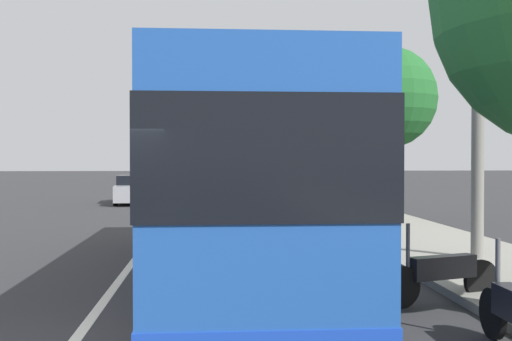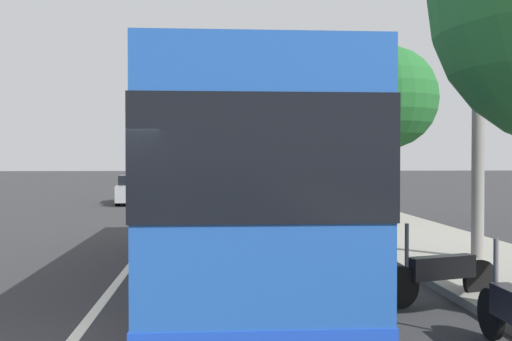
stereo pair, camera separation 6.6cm
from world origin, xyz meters
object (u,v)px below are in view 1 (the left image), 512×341
object	(u,v)px
car_oncoming	(213,183)
roadside_tree_mid_block	(385,98)
coach_bus	(238,176)
motorcycle_by_tree	(442,273)
car_behind_bus	(135,190)
utility_pole	(478,56)

from	to	relation	value
car_oncoming	roadside_tree_mid_block	bearing A→B (deg)	-162.80
coach_bus	motorcycle_by_tree	world-z (taller)	coach_bus
car_behind_bus	motorcycle_by_tree	bearing A→B (deg)	13.57
coach_bus	car_oncoming	bearing A→B (deg)	0.54
car_behind_bus	car_oncoming	bearing A→B (deg)	151.61
coach_bus	utility_pole	xyz separation A→B (m)	(1.16, -5.13, 2.49)
motorcycle_by_tree	car_behind_bus	world-z (taller)	car_behind_bus
motorcycle_by_tree	utility_pole	xyz separation A→B (m)	(3.51, -2.10, 3.93)
coach_bus	utility_pole	distance (m)	5.82
car_oncoming	utility_pole	distance (m)	28.55
coach_bus	car_oncoming	distance (m)	28.97
coach_bus	car_behind_bus	xyz separation A→B (m)	(19.98, 4.27, -1.23)
coach_bus	motorcycle_by_tree	bearing A→B (deg)	-127.80
car_oncoming	roadside_tree_mid_block	distance (m)	20.26
roadside_tree_mid_block	utility_pole	distance (m)	8.78
car_behind_bus	utility_pole	size ratio (longest dim) A/B	0.55
motorcycle_by_tree	roadside_tree_mid_block	distance (m)	13.13
car_behind_bus	roadside_tree_mid_block	distance (m)	14.59
motorcycle_by_tree	car_behind_bus	bearing A→B (deg)	-90.14
coach_bus	roadside_tree_mid_block	world-z (taller)	roadside_tree_mid_block
car_behind_bus	utility_pole	distance (m)	21.36
coach_bus	roadside_tree_mid_block	bearing A→B (deg)	-29.68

